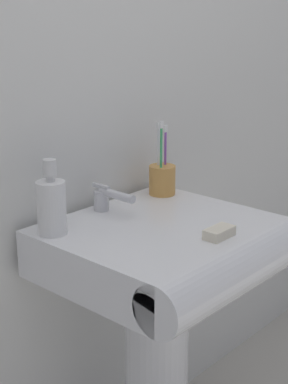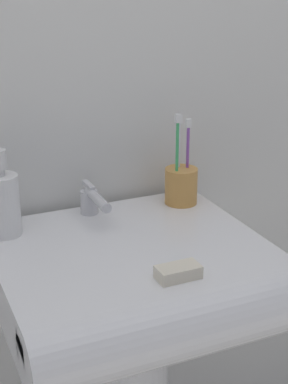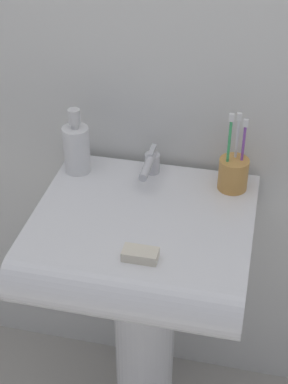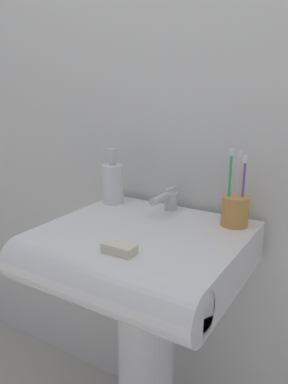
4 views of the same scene
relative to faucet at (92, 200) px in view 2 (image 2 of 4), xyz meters
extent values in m
cube|color=silver|center=(0.02, 0.11, 0.33)|extent=(5.00, 0.05, 2.40)
cube|color=white|center=(0.02, -0.16, -0.10)|extent=(0.54, 0.45, 0.12)
cylinder|color=white|center=(0.02, -0.39, -0.10)|extent=(0.54, 0.12, 0.12)
cylinder|color=silver|center=(0.00, 0.02, -0.01)|extent=(0.04, 0.04, 0.05)
cylinder|color=silver|center=(0.00, -0.04, 0.02)|extent=(0.02, 0.12, 0.02)
cube|color=silver|center=(0.00, 0.02, 0.03)|extent=(0.01, 0.06, 0.01)
cylinder|color=#D19347|center=(0.22, -0.01, 0.00)|extent=(0.08, 0.08, 0.09)
cylinder|color=#3FB266|center=(0.20, -0.02, 0.07)|extent=(0.01, 0.01, 0.19)
cube|color=white|center=(0.20, -0.02, 0.17)|extent=(0.01, 0.01, 0.02)
cylinder|color=purple|center=(0.24, 0.00, 0.06)|extent=(0.01, 0.01, 0.17)
cube|color=white|center=(0.24, 0.00, 0.15)|extent=(0.01, 0.01, 0.02)
cylinder|color=white|center=(0.22, 0.01, 0.06)|extent=(0.01, 0.01, 0.18)
cube|color=white|center=(0.22, 0.01, 0.16)|extent=(0.01, 0.01, 0.02)
cylinder|color=white|center=(-0.20, -0.01, 0.03)|extent=(0.07, 0.07, 0.13)
cylinder|color=silver|center=(-0.20, -0.01, 0.10)|extent=(0.02, 0.02, 0.01)
cube|color=silver|center=(0.05, -0.33, -0.03)|extent=(0.08, 0.04, 0.02)
camera|label=1|loc=(-1.04, -1.07, 0.48)|focal=55.00mm
camera|label=2|loc=(-0.39, -1.16, 0.49)|focal=55.00mm
camera|label=3|loc=(0.27, -1.29, 0.84)|focal=55.00mm
camera|label=4|loc=(0.52, -0.99, 0.34)|focal=35.00mm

